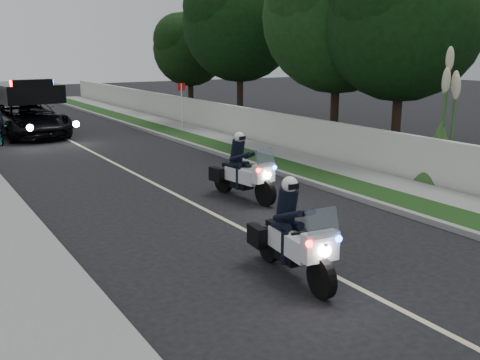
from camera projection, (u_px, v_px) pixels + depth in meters
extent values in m
plane|color=black|center=(304.00, 260.00, 11.05)|extent=(120.00, 120.00, 0.00)
cube|color=gray|center=(227.00, 156.00, 21.40)|extent=(0.20, 60.00, 0.15)
cube|color=#193814|center=(243.00, 154.00, 21.76)|extent=(1.20, 60.00, 0.16)
cube|color=gray|center=(269.00, 151.00, 22.43)|extent=(1.40, 60.00, 0.16)
cube|color=beige|center=(290.00, 133.00, 22.78)|extent=(0.22, 60.00, 1.50)
cube|color=gray|center=(2.00, 182.00, 17.21)|extent=(0.20, 60.00, 0.15)
cube|color=#BFB78C|center=(127.00, 170.00, 19.32)|extent=(0.12, 50.00, 0.01)
imported|color=black|center=(30.00, 136.00, 26.81)|extent=(3.30, 6.31, 2.97)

